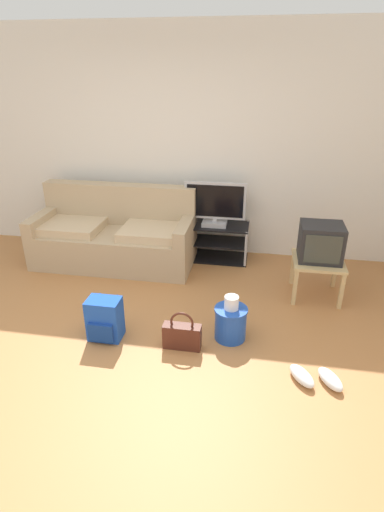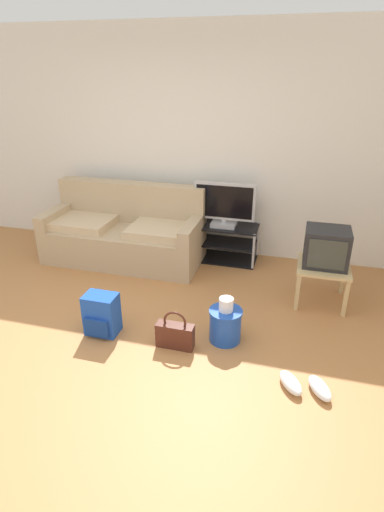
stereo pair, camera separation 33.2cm
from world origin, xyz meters
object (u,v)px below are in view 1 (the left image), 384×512
(side_table, at_px, (318,265))
(sneakers_pair, at_px, (316,378))
(backpack, at_px, (105,319))
(cleaning_bucket, at_px, (231,321))
(flat_tv, at_px, (215,205))
(couch, at_px, (115,236))
(crt_tv, at_px, (321,242))
(tv_stand, at_px, (214,241))
(handbag, at_px, (182,335))

(side_table, height_order, sneakers_pair, side_table)
(backpack, distance_m, cleaning_bucket, 1.11)
(backpack, bearing_deg, flat_tv, 50.76)
(flat_tv, relative_size, backpack, 1.91)
(couch, distance_m, cleaning_bucket, 2.06)
(couch, height_order, backpack, couch)
(crt_tv, relative_size, cleaning_bucket, 1.00)
(tv_stand, relative_size, flat_tv, 1.13)
(tv_stand, xyz_separation_m, flat_tv, (0.00, -0.02, 0.49))
(crt_tv, xyz_separation_m, cleaning_bucket, (-0.81, -0.92, -0.43))
(crt_tv, bearing_deg, couch, 169.52)
(tv_stand, height_order, side_table, tv_stand)
(cleaning_bucket, bearing_deg, couch, 138.56)
(cleaning_bucket, xyz_separation_m, sneakers_pair, (0.70, -0.46, -0.13))
(tv_stand, bearing_deg, cleaning_bucket, -78.01)
(couch, relative_size, tv_stand, 2.30)
(couch, relative_size, flat_tv, 2.60)
(backpack, bearing_deg, sneakers_pair, -25.52)
(tv_stand, distance_m, cleaning_bucket, 1.69)
(crt_tv, height_order, backpack, crt_tv)
(backpack, distance_m, sneakers_pair, 1.83)
(side_table, xyz_separation_m, handbag, (-1.21, -1.12, -0.23))
(crt_tv, distance_m, sneakers_pair, 1.49)
(side_table, relative_size, backpack, 1.33)
(side_table, bearing_deg, handbag, -137.36)
(tv_stand, distance_m, side_table, 1.39)
(couch, xyz_separation_m, backpack, (0.44, -1.54, -0.15))
(flat_tv, bearing_deg, backpack, -112.48)
(couch, distance_m, side_table, 2.39)
(couch, xyz_separation_m, flat_tv, (1.19, 0.27, 0.38))
(side_table, height_order, handbag, side_table)
(backpack, height_order, handbag, backpack)
(side_table, relative_size, handbag, 1.44)
(cleaning_bucket, bearing_deg, handbag, -152.10)
(side_table, xyz_separation_m, backpack, (-1.91, -1.09, -0.16))
(side_table, relative_size, crt_tv, 1.21)
(side_table, distance_m, crt_tv, 0.25)
(couch, height_order, sneakers_pair, couch)
(crt_tv, xyz_separation_m, handbag, (-1.21, -1.13, -0.48))
(crt_tv, relative_size, backpack, 1.10)
(couch, relative_size, side_table, 3.74)
(backpack, relative_size, cleaning_bucket, 0.91)
(side_table, bearing_deg, couch, 169.14)
(backpack, relative_size, sneakers_pair, 0.86)
(flat_tv, xyz_separation_m, crt_tv, (1.16, -0.70, -0.11))
(flat_tv, xyz_separation_m, cleaning_bucket, (0.35, -1.63, -0.54))
(handbag, bearing_deg, sneakers_pair, -12.78)
(side_table, bearing_deg, sneakers_pair, -94.71)
(crt_tv, height_order, handbag, crt_tv)
(cleaning_bucket, distance_m, sneakers_pair, 0.85)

